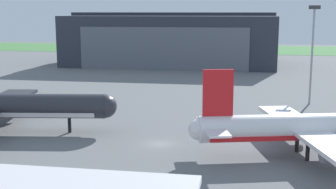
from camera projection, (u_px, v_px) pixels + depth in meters
ground_plane at (159, 144)px, 70.39m from camera, size 440.00×440.00×0.00m
grass_field_strip at (220, 49)px, 243.33m from camera, size 440.00×56.00×0.08m
maintenance_hangar at (172, 39)px, 175.29m from camera, size 77.05×40.65×19.63m
airliner_near_left at (312, 128)px, 63.80m from camera, size 34.30×30.85×12.49m
apron_light_mast at (312, 48)px, 98.42m from camera, size 2.40×0.50×21.36m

